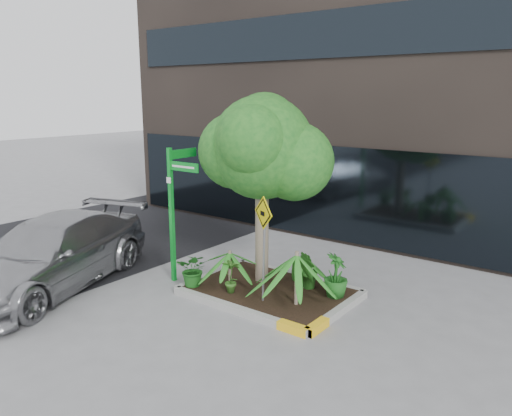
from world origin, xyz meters
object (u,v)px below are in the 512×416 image
Objects in this scene: tree at (262,148)px; parked_car at (51,254)px; street_sign_post at (175,200)px; cattle_sign at (264,231)px.

tree is 5.05m from parked_car.
tree is 1.39× the size of street_sign_post.
street_sign_post is at bearing -156.16° from cattle_sign.
cattle_sign reaches higher than parked_car.
street_sign_post is (1.86, 1.90, 1.09)m from parked_car.
cattle_sign is at bearing -1.58° from street_sign_post.
street_sign_post is (-1.72, -0.85, -1.17)m from tree.
parked_car is at bearing -135.29° from street_sign_post.
street_sign_post is at bearing 27.42° from parked_car.
cattle_sign is at bearing -52.17° from tree.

